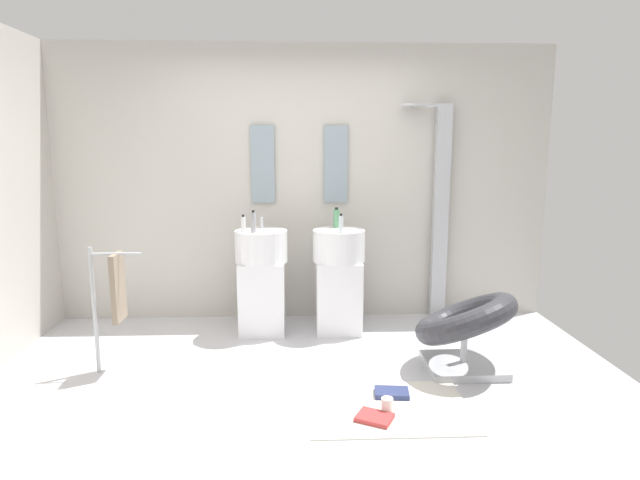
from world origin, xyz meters
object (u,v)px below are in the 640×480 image
object	(u,v)px
soap_bottle_clear	(341,224)
soap_bottle_white	(243,224)
shower_column	(439,208)
pedestal_sink_left	(262,279)
towel_rack	(114,290)
coffee_mug	(387,405)
magazine_navy	(392,393)
magazine_red	(375,417)
soap_bottle_grey	(253,222)
pedestal_sink_right	(339,278)
soap_bottle_green	(337,218)
lounge_chair	(465,325)

from	to	relation	value
soap_bottle_clear	soap_bottle_white	bearing A→B (deg)	173.79
shower_column	pedestal_sink_left	bearing A→B (deg)	-167.26
pedestal_sink_left	soap_bottle_white	distance (m)	0.53
towel_rack	soap_bottle_clear	distance (m)	1.87
shower_column	coffee_mug	distance (m)	2.32
soap_bottle_white	soap_bottle_clear	bearing A→B (deg)	-6.21
magazine_navy	magazine_red	xyz separation A→B (m)	(-0.16, -0.32, -0.00)
towel_rack	soap_bottle_white	distance (m)	1.20
pedestal_sink_left	towel_rack	xyz separation A→B (m)	(-1.02, -0.82, 0.13)
pedestal_sink_left	coffee_mug	size ratio (longest dim) A/B	10.48
magazine_red	soap_bottle_grey	size ratio (longest dim) A/B	1.11
pedestal_sink_left	towel_rack	world-z (taller)	pedestal_sink_left
soap_bottle_grey	magazine_red	bearing A→B (deg)	-60.96
coffee_mug	soap_bottle_clear	bearing A→B (deg)	97.59
pedestal_sink_right	soap_bottle_clear	size ratio (longest dim) A/B	6.19
shower_column	soap_bottle_green	size ratio (longest dim) A/B	11.05
towel_rack	magazine_navy	size ratio (longest dim) A/B	4.17
towel_rack	pedestal_sink_left	bearing A→B (deg)	38.74
towel_rack	magazine_red	bearing A→B (deg)	-23.99
magazine_navy	towel_rack	bearing A→B (deg)	172.48
soap_bottle_white	pedestal_sink_right	bearing A→B (deg)	5.03
towel_rack	soap_bottle_green	bearing A→B (deg)	29.31
magazine_navy	coffee_mug	world-z (taller)	coffee_mug
lounge_chair	soap_bottle_green	distance (m)	1.51
pedestal_sink_left	magazine_red	xyz separation A→B (m)	(0.78, -1.62, -0.47)
pedestal_sink_right	shower_column	world-z (taller)	shower_column
soap_bottle_grey	soap_bottle_clear	size ratio (longest dim) A/B	1.15
coffee_mug	soap_bottle_green	distance (m)	1.94
soap_bottle_white	soap_bottle_grey	bearing A→B (deg)	-19.11
soap_bottle_green	soap_bottle_grey	xyz separation A→B (m)	(-0.73, -0.24, 0.00)
soap_bottle_green	soap_bottle_clear	size ratio (longest dim) A/B	1.11
soap_bottle_grey	soap_bottle_clear	bearing A→B (deg)	-4.60
shower_column	magazine_navy	size ratio (longest dim) A/B	9.00
towel_rack	magazine_red	size ratio (longest dim) A/B	4.48
pedestal_sink_left	pedestal_sink_right	size ratio (longest dim) A/B	1.00
lounge_chair	soap_bottle_green	bearing A→B (deg)	131.07
towel_rack	magazine_navy	world-z (taller)	towel_rack
shower_column	soap_bottle_clear	xyz separation A→B (m)	(-0.99, -0.54, -0.07)
soap_bottle_green	soap_bottle_grey	size ratio (longest dim) A/B	0.97
towel_rack	coffee_mug	size ratio (longest dim) A/B	9.64
soap_bottle_white	soap_bottle_green	bearing A→B (deg)	14.22
towel_rack	pedestal_sink_right	bearing A→B (deg)	25.57
magazine_navy	soap_bottle_grey	bearing A→B (deg)	136.31
pedestal_sink_left	coffee_mug	world-z (taller)	pedestal_sink_left
magazine_red	soap_bottle_grey	bearing A→B (deg)	146.71
coffee_mug	lounge_chair	bearing A→B (deg)	43.39
magazine_navy	soap_bottle_white	bearing A→B (deg)	138.01
pedestal_sink_right	magazine_red	size ratio (longest dim) A/B	4.87
shower_column	soap_bottle_green	xyz separation A→B (m)	(-1.00, -0.25, -0.06)
lounge_chair	soap_bottle_grey	size ratio (longest dim) A/B	5.70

